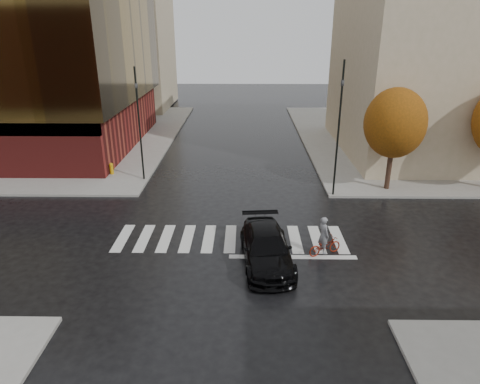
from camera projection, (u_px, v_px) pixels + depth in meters
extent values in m
plane|color=black|center=(230.00, 243.00, 21.31)|extent=(120.00, 120.00, 0.00)
cube|color=gray|center=(20.00, 136.00, 41.07)|extent=(30.00, 30.00, 0.15)
cube|color=gray|center=(459.00, 138.00, 40.53)|extent=(30.00, 30.00, 0.15)
cube|color=silver|center=(230.00, 239.00, 21.77)|extent=(12.00, 3.00, 0.01)
cube|color=tan|center=(453.00, 38.00, 33.52)|extent=(16.00, 16.00, 18.00)
cube|color=tan|center=(109.00, 24.00, 52.16)|extent=(14.00, 12.00, 20.00)
cylinder|color=black|center=(389.00, 168.00, 27.49)|extent=(0.32, 0.32, 2.80)
ellipsoid|color=#994D0E|center=(395.00, 123.00, 26.41)|extent=(3.80, 3.80, 4.37)
imported|color=black|center=(266.00, 248.00, 19.33)|extent=(2.59, 5.42, 1.52)
imported|color=maroon|center=(325.00, 246.00, 20.16)|extent=(1.79, 1.25, 0.89)
imported|color=gray|center=(324.00, 235.00, 19.94)|extent=(0.67, 0.78, 1.81)
cylinder|color=black|center=(139.00, 125.00, 28.31)|extent=(0.12, 0.12, 7.53)
imported|color=black|center=(136.00, 83.00, 27.30)|extent=(0.20, 0.17, 0.94)
cylinder|color=black|center=(338.00, 131.00, 25.52)|extent=(0.12, 0.12, 8.18)
imported|color=black|center=(343.00, 80.00, 24.43)|extent=(0.18, 0.21, 1.02)
cylinder|color=#CB940B|center=(112.00, 169.00, 30.54)|extent=(0.27, 0.27, 0.67)
sphere|color=#CB940B|center=(111.00, 165.00, 30.41)|extent=(0.29, 0.29, 0.29)
cylinder|color=#463A19|center=(282.00, 255.00, 20.21)|extent=(0.84, 0.84, 0.01)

